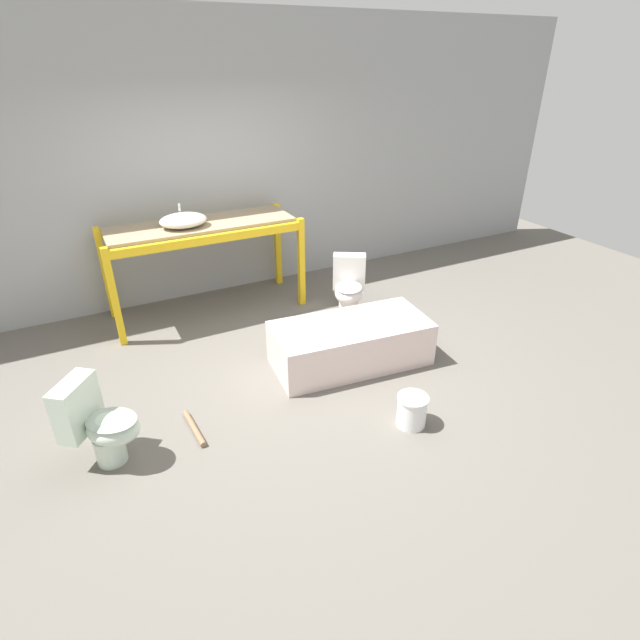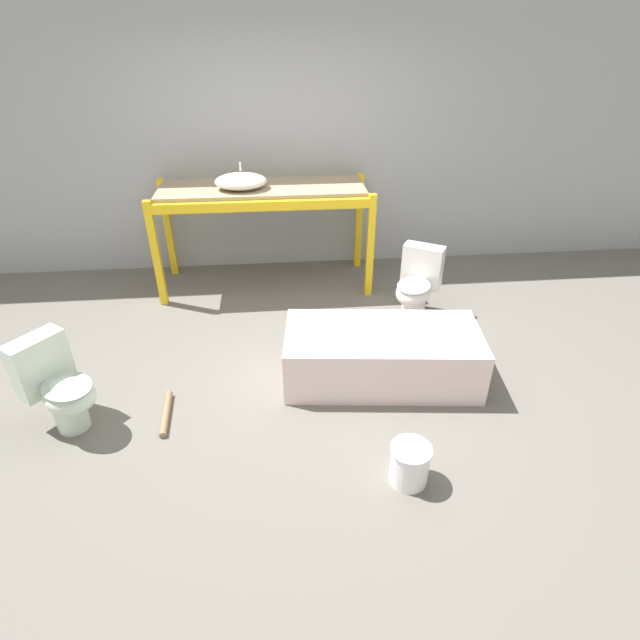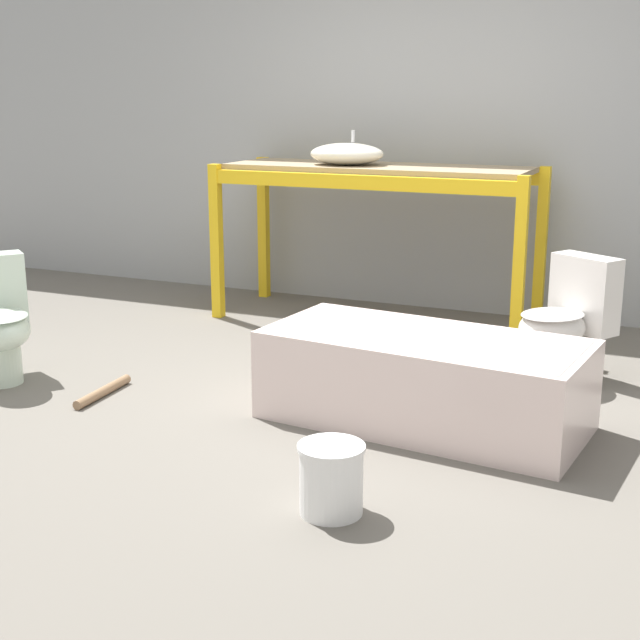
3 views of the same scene
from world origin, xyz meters
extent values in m
plane|color=#666059|center=(0.00, 0.00, 0.00)|extent=(12.00, 12.00, 0.00)
cube|color=#9EA0A3|center=(0.00, 2.20, 1.60)|extent=(10.80, 0.08, 3.20)
cube|color=yellow|center=(-1.29, 1.28, 0.54)|extent=(0.07, 0.07, 1.07)
cube|color=yellow|center=(0.82, 1.28, 0.54)|extent=(0.07, 0.07, 1.07)
cube|color=yellow|center=(-1.29, 2.00, 0.54)|extent=(0.07, 0.07, 1.07)
cube|color=yellow|center=(0.82, 2.00, 0.54)|extent=(0.07, 0.07, 1.07)
cube|color=yellow|center=(-0.23, 1.28, 0.99)|extent=(2.10, 0.06, 0.09)
cube|color=yellow|center=(-0.23, 2.00, 0.99)|extent=(2.10, 0.06, 0.09)
cube|color=#998466|center=(-0.23, 1.64, 1.06)|extent=(2.03, 0.64, 0.04)
ellipsoid|color=silver|center=(-0.43, 1.58, 1.15)|extent=(0.51, 0.41, 0.15)
cylinder|color=silver|center=(-0.43, 1.69, 1.26)|extent=(0.02, 0.02, 0.08)
cube|color=silver|center=(0.67, -0.14, 0.22)|extent=(1.58, 0.85, 0.44)
cube|color=beige|center=(0.67, -0.14, 0.35)|extent=(1.49, 0.77, 0.18)
cylinder|color=silver|center=(-1.62, -0.49, 0.11)|extent=(0.22, 0.22, 0.23)
ellipsoid|color=silver|center=(-1.57, -0.54, 0.32)|extent=(0.51, 0.49, 0.22)
ellipsoid|color=#A3B3A3|center=(-1.57, -0.54, 0.40)|extent=(0.48, 0.47, 0.03)
cube|color=silver|center=(-1.77, -0.38, 0.48)|extent=(0.35, 0.39, 0.42)
cylinder|color=white|center=(1.16, 0.74, 0.11)|extent=(0.22, 0.22, 0.23)
ellipsoid|color=white|center=(1.13, 0.68, 0.32)|extent=(0.47, 0.50, 0.22)
ellipsoid|color=beige|center=(1.13, 0.68, 0.40)|extent=(0.45, 0.48, 0.03)
cube|color=white|center=(1.26, 0.90, 0.48)|extent=(0.40, 0.33, 0.42)
cylinder|color=white|center=(0.64, -1.19, 0.14)|extent=(0.24, 0.24, 0.27)
cylinder|color=white|center=(0.64, -1.19, 0.27)|extent=(0.26, 0.26, 0.02)
cylinder|color=#8C6B4C|center=(-0.98, -0.45, 0.02)|extent=(0.08, 0.47, 0.05)
camera|label=1|loc=(-1.53, -3.74, 2.72)|focal=28.00mm
camera|label=2|loc=(-0.12, -3.30, 2.51)|focal=28.00mm
camera|label=3|loc=(1.85, -4.04, 1.55)|focal=50.00mm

